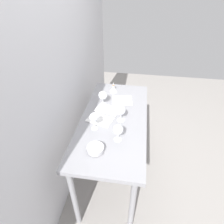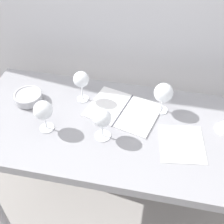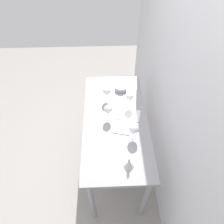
{
  "view_description": "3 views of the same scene",
  "coord_description": "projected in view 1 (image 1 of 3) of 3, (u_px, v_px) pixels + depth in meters",
  "views": [
    {
      "loc": [
        -1.47,
        -0.21,
        2.07
      ],
      "look_at": [
        0.05,
        0.02,
        0.93
      ],
      "focal_mm": 30.11,
      "sensor_mm": 36.0,
      "label": 1
    },
    {
      "loc": [
        0.2,
        -0.97,
        1.97
      ],
      "look_at": [
        -0.01,
        0.04,
        0.94
      ],
      "focal_mm": 48.62,
      "sensor_mm": 36.0,
      "label": 2
    },
    {
      "loc": [
        1.38,
        -0.1,
        2.52
      ],
      "look_at": [
        -0.01,
        -0.04,
        1.01
      ],
      "focal_mm": 33.46,
      "sensor_mm": 36.0,
      "label": 3
    }
  ],
  "objects": [
    {
      "name": "tasting_sheet_upper",
      "position": [
        122.0,
        100.0,
        2.14
      ],
      "size": [
        0.23,
        0.25,
        0.0
      ],
      "primitive_type": "cube",
      "rotation": [
        0.0,
        0.0,
        0.14
      ],
      "color": "white",
      "rests_on": "steel_counter"
    },
    {
      "name": "ground_plane",
      "position": [
        113.0,
        172.0,
        2.43
      ],
      "size": [
        6.0,
        6.0,
        0.0
      ],
      "primitive_type": "plane",
      "color": "gray"
    },
    {
      "name": "decanter_funnel",
      "position": [
        113.0,
        88.0,
        2.29
      ],
      "size": [
        0.09,
        0.09,
        0.12
      ],
      "color": "silver",
      "rests_on": "steel_counter"
    },
    {
      "name": "back_wall",
      "position": [
        61.0,
        78.0,
        1.71
      ],
      "size": [
        3.8,
        0.04,
        2.6
      ],
      "primitive_type": "cube",
      "color": "silver",
      "rests_on": "ground_plane"
    },
    {
      "name": "wine_glass_near_center",
      "position": [
        121.0,
        111.0,
        1.79
      ],
      "size": [
        0.09,
        0.09,
        0.16
      ],
      "color": "white",
      "rests_on": "steel_counter"
    },
    {
      "name": "steel_counter",
      "position": [
        114.0,
        126.0,
        1.95
      ],
      "size": [
        1.4,
        0.65,
        0.9
      ],
      "color": "gray",
      "rests_on": "ground_plane"
    },
    {
      "name": "wine_glass_far_left",
      "position": [
        94.0,
        118.0,
        1.68
      ],
      "size": [
        0.08,
        0.08,
        0.17
      ],
      "color": "white",
      "rests_on": "steel_counter"
    },
    {
      "name": "tasting_bowl",
      "position": [
        95.0,
        149.0,
        1.52
      ],
      "size": [
        0.14,
        0.14,
        0.05
      ],
      "color": "#4C4C4C",
      "rests_on": "steel_counter"
    },
    {
      "name": "wine_glass_far_right",
      "position": [
        103.0,
        96.0,
        2.01
      ],
      "size": [
        0.09,
        0.09,
        0.16
      ],
      "color": "white",
      "rests_on": "steel_counter"
    },
    {
      "name": "wine_glass_near_left",
      "position": [
        118.0,
        130.0,
        1.57
      ],
      "size": [
        0.09,
        0.09,
        0.16
      ],
      "color": "white",
      "rests_on": "steel_counter"
    },
    {
      "name": "open_notebook",
      "position": [
        104.0,
        114.0,
        1.92
      ],
      "size": [
        0.39,
        0.32,
        0.01
      ],
      "rotation": [
        0.0,
        0.0,
        -0.25
      ],
      "color": "white",
      "rests_on": "steel_counter"
    }
  ]
}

